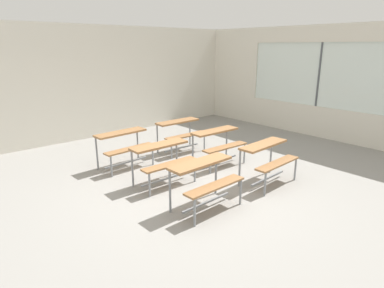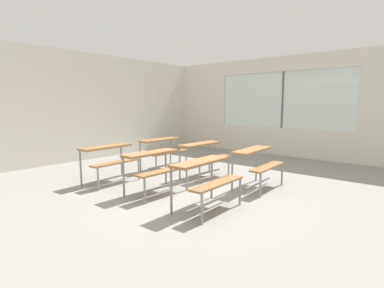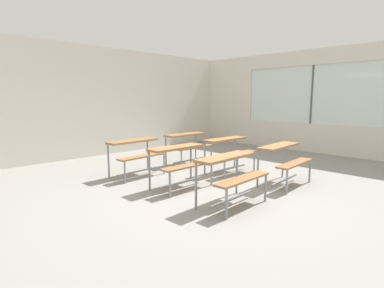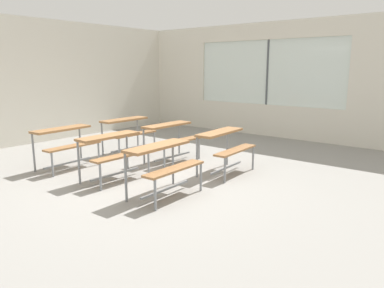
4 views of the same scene
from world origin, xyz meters
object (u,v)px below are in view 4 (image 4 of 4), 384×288
desk_bench_r1c0 (113,146)px  desk_bench_r2c0 (65,138)px  desk_bench_r0c0 (163,158)px  desk_bench_r2c1 (128,127)px  desk_bench_r1c1 (171,133)px  desk_bench_r0c1 (225,142)px

desk_bench_r1c0 → desk_bench_r2c0: size_ratio=0.99×
desk_bench_r0c0 → desk_bench_r2c1: bearing=57.3°
desk_bench_r1c0 → desk_bench_r2c0: 1.26m
desk_bench_r0c0 → desk_bench_r1c1: bearing=37.6°
desk_bench_r0c0 → desk_bench_r1c0: same height
desk_bench_r0c0 → desk_bench_r2c0: bearing=89.3°
desk_bench_r1c1 → desk_bench_r2c0: 1.98m
desk_bench_r0c0 → desk_bench_r2c0: same height
desk_bench_r0c0 → desk_bench_r2c0: (-0.02, 2.44, 0.00)m
desk_bench_r0c0 → desk_bench_r0c1: 1.54m
desk_bench_r1c1 → desk_bench_r2c1: size_ratio=1.01×
desk_bench_r0c1 → desk_bench_r1c1: (0.03, 1.29, 0.00)m
desk_bench_r0c1 → desk_bench_r1c1: 1.29m
desk_bench_r0c1 → desk_bench_r2c0: 2.92m
desk_bench_r2c0 → desk_bench_r2c1: same height
desk_bench_r0c0 → desk_bench_r2c0: 2.44m
desk_bench_r2c0 → desk_bench_r0c1: bearing=-60.6°
desk_bench_r1c1 → desk_bench_r2c0: same height
desk_bench_r1c0 → desk_bench_r1c1: (1.50, 0.07, 0.00)m
desk_bench_r0c1 → desk_bench_r1c1: size_ratio=1.01×
desk_bench_r1c0 → desk_bench_r1c1: 1.50m
desk_bench_r1c0 → desk_bench_r1c1: bearing=3.5°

